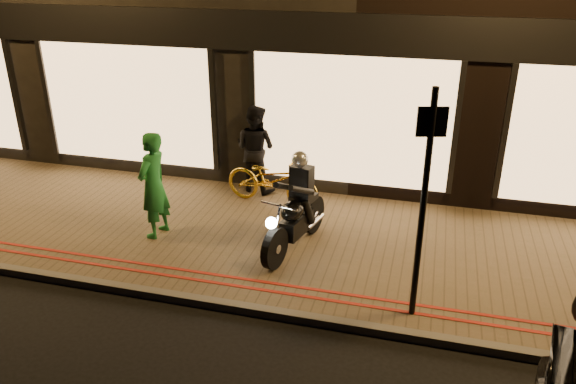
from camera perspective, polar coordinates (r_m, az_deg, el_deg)
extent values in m
plane|color=black|center=(7.56, 0.88, -13.18)|extent=(90.00, 90.00, 0.00)
cube|color=brown|center=(9.16, 3.98, -5.58)|extent=(50.00, 4.00, 0.12)
cube|color=#59544C|center=(7.56, 0.98, -12.60)|extent=(50.00, 0.14, 0.12)
cube|color=maroon|center=(7.84, 1.71, -10.55)|extent=(50.00, 0.06, 0.01)
cube|color=maroon|center=(8.00, 2.05, -9.77)|extent=(50.00, 0.06, 0.01)
cube|color=black|center=(10.02, 6.79, 15.62)|extent=(48.00, 0.12, 0.70)
cube|color=#FFC67F|center=(11.84, -15.90, 8.52)|extent=(3.60, 0.06, 2.38)
cube|color=#FFC67F|center=(10.33, 6.37, 7.13)|extent=(3.60, 0.06, 2.38)
cylinder|color=black|center=(8.33, -1.37, -5.74)|extent=(0.26, 0.65, 0.64)
cylinder|color=black|center=(9.35, 2.55, -2.28)|extent=(0.26, 0.65, 0.64)
cylinder|color=silver|center=(8.33, -1.37, -5.74)|extent=(0.17, 0.17, 0.14)
cylinder|color=silver|center=(9.35, 2.55, -2.28)|extent=(0.17, 0.17, 0.14)
cube|color=black|center=(8.83, 0.86, -3.32)|extent=(0.41, 0.74, 0.30)
ellipsoid|color=black|center=(8.60, 0.47, -1.89)|extent=(0.43, 0.56, 0.29)
cube|color=black|center=(8.95, 1.75, -0.84)|extent=(0.34, 0.59, 0.09)
cylinder|color=silver|center=(8.16, -0.89, -1.43)|extent=(0.59, 0.17, 0.03)
cylinder|color=silver|center=(8.22, -1.22, -3.77)|extent=(0.12, 0.33, 0.71)
sphere|color=white|center=(8.04, -1.71, -3.17)|extent=(0.20, 0.20, 0.17)
cylinder|color=silver|center=(9.20, 2.81, -3.02)|extent=(0.19, 0.55, 0.07)
cube|color=black|center=(8.70, 1.40, 0.95)|extent=(0.38, 0.29, 0.55)
sphere|color=silver|center=(8.50, 1.24, 3.36)|extent=(0.31, 0.31, 0.26)
cylinder|color=black|center=(8.49, -0.54, 0.59)|extent=(0.14, 0.61, 0.34)
cylinder|color=black|center=(8.36, 1.39, 0.19)|extent=(0.30, 0.59, 0.34)
cylinder|color=black|center=(8.91, 0.45, -1.64)|extent=(0.14, 0.28, 0.46)
cylinder|color=black|center=(8.79, 2.07, -2.01)|extent=(0.24, 0.29, 0.46)
cylinder|color=black|center=(6.96, 13.52, -1.78)|extent=(0.10, 0.10, 3.00)
cube|color=black|center=(6.57, 14.43, 6.92)|extent=(0.35, 0.12, 0.35)
imported|color=gold|center=(10.31, -1.61, 1.27)|extent=(1.91, 0.93, 0.96)
imported|color=#20782F|center=(9.28, -13.53, 0.66)|extent=(0.50, 0.69, 1.77)
imported|color=black|center=(10.80, -3.34, 4.42)|extent=(0.97, 0.84, 1.70)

